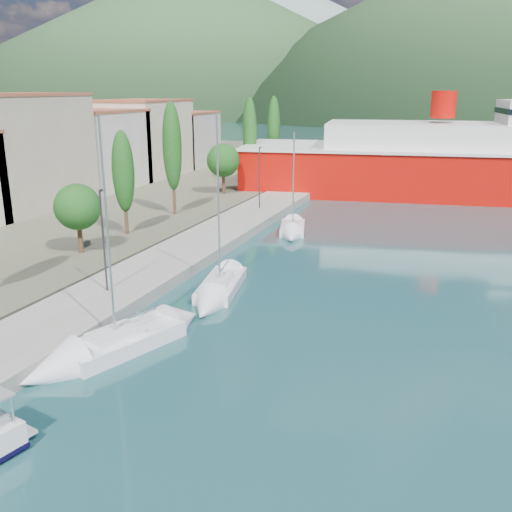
% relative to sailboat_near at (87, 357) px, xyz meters
% --- Properties ---
extents(ground, '(1400.00, 1400.00, 0.00)m').
position_rel_sailboat_near_xyz_m(ground, '(5.33, 114.36, -0.33)').
color(ground, '#1E494E').
extents(quay, '(5.00, 88.00, 0.80)m').
position_rel_sailboat_near_xyz_m(quay, '(-3.67, 20.36, 0.07)').
color(quay, gray).
rests_on(quay, ground).
extents(town_buildings, '(9.20, 69.20, 11.30)m').
position_rel_sailboat_near_xyz_m(town_buildings, '(-26.67, 31.27, 5.24)').
color(town_buildings, beige).
rests_on(town_buildings, land_strip).
extents(tree_row, '(3.76, 63.16, 10.76)m').
position_rel_sailboat_near_xyz_m(tree_row, '(-10.44, 27.72, 5.49)').
color(tree_row, '#47301E').
rests_on(tree_row, land_strip).
extents(lamp_posts, '(0.15, 47.02, 6.06)m').
position_rel_sailboat_near_xyz_m(lamp_posts, '(-3.67, 9.04, 3.76)').
color(lamp_posts, '#2D2D33').
rests_on(lamp_posts, quay).
extents(sailboat_near, '(5.23, 8.89, 12.26)m').
position_rel_sailboat_near_xyz_m(sailboat_near, '(0.00, 0.00, 0.00)').
color(sailboat_near, silver).
rests_on(sailboat_near, ground).
extents(sailboat_mid, '(3.68, 8.53, 11.90)m').
position_rel_sailboat_near_xyz_m(sailboat_mid, '(2.16, 9.52, -0.04)').
color(sailboat_mid, silver).
rests_on(sailboat_mid, ground).
extents(sailboat_far, '(3.72, 6.89, 9.66)m').
position_rel_sailboat_near_xyz_m(sailboat_far, '(1.88, 26.48, -0.05)').
color(sailboat_far, silver).
rests_on(sailboat_far, ground).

